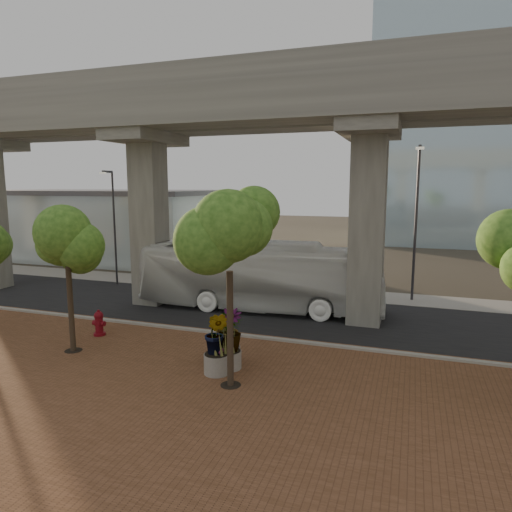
% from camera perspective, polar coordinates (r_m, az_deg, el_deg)
% --- Properties ---
extents(ground, '(160.00, 160.00, 0.00)m').
position_cam_1_polar(ground, '(22.86, -2.51, -8.33)').
color(ground, '#3A352A').
rests_on(ground, ground).
extents(brick_plaza, '(70.00, 13.00, 0.06)m').
position_cam_1_polar(brick_plaza, '(16.16, -13.39, -15.94)').
color(brick_plaza, brown).
rests_on(brick_plaza, ground).
extents(asphalt_road, '(90.00, 8.00, 0.04)m').
position_cam_1_polar(asphalt_road, '(24.65, -0.80, -6.99)').
color(asphalt_road, black).
rests_on(asphalt_road, ground).
extents(curb_strip, '(70.00, 0.25, 0.16)m').
position_cam_1_polar(curb_strip, '(21.08, -4.54, -9.61)').
color(curb_strip, '#9A978F').
rests_on(curb_strip, ground).
extents(far_sidewalk, '(90.00, 3.00, 0.06)m').
position_cam_1_polar(far_sidewalk, '(29.72, 2.81, -4.24)').
color(far_sidewalk, '#9A978F').
rests_on(far_sidewalk, ground).
extents(transit_viaduct, '(72.00, 5.60, 12.40)m').
position_cam_1_polar(transit_viaduct, '(23.72, -0.84, 10.15)').
color(transit_viaduct, gray).
rests_on(transit_viaduct, ground).
extents(station_pavilion, '(23.00, 13.00, 6.30)m').
position_cam_1_polar(station_pavilion, '(46.02, -18.66, 3.97)').
color(station_pavilion, silver).
rests_on(station_pavilion, ground).
extents(transit_bus, '(13.32, 3.68, 3.68)m').
position_cam_1_polar(transit_bus, '(24.73, 0.55, -2.60)').
color(transit_bus, white).
rests_on(transit_bus, ground).
extents(fire_hydrant, '(0.59, 0.53, 1.17)m').
position_cam_1_polar(fire_hydrant, '(21.84, -19.03, -7.93)').
color(fire_hydrant, maroon).
rests_on(fire_hydrant, ground).
extents(planter_front, '(1.90, 1.90, 2.09)m').
position_cam_1_polar(planter_front, '(17.38, -3.42, -9.31)').
color(planter_front, '#A8A298').
rests_on(planter_front, ground).
extents(planter_right, '(2.09, 2.09, 2.23)m').
position_cam_1_polar(planter_right, '(16.89, -3.31, -9.57)').
color(planter_right, '#A8A497').
rests_on(planter_right, ground).
extents(planter_left, '(2.06, 2.06, 2.27)m').
position_cam_1_polar(planter_left, '(16.47, -4.97, -9.97)').
color(planter_left, gray).
rests_on(planter_left, ground).
extents(street_tree_near_west, '(3.34, 3.34, 6.00)m').
position_cam_1_polar(street_tree_near_west, '(19.43, -22.60, 1.59)').
color(street_tree_near_west, '#433326').
rests_on(street_tree_near_west, ground).
extents(street_tree_near_east, '(3.62, 3.62, 6.64)m').
position_cam_1_polar(street_tree_near_east, '(14.67, -3.36, 2.11)').
color(street_tree_near_east, '#433326').
rests_on(street_tree_near_east, ground).
extents(streetlamp_west, '(0.38, 1.11, 7.65)m').
position_cam_1_polar(streetlamp_west, '(32.03, -17.42, 4.35)').
color(streetlamp_west, '#2A2A2F').
rests_on(streetlamp_west, ground).
extents(streetlamp_east, '(0.44, 1.29, 8.87)m').
position_cam_1_polar(streetlamp_east, '(27.73, 19.41, 5.10)').
color(streetlamp_east, '#333238').
rests_on(streetlamp_east, ground).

